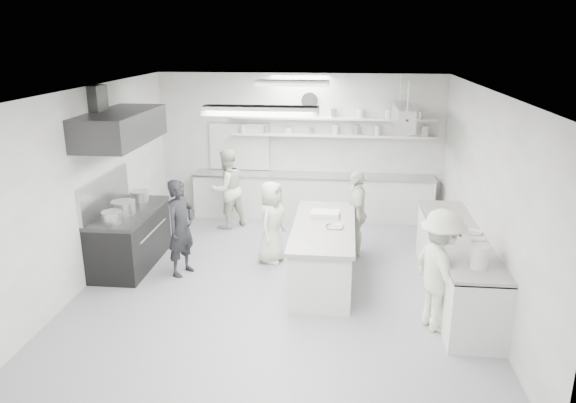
# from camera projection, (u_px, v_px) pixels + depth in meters

# --- Properties ---
(floor) EXTENTS (6.00, 7.00, 0.02)m
(floor) POSITION_uv_depth(u_px,v_px,m) (281.00, 281.00, 8.60)
(floor) COLOR gray
(floor) RESTS_ON ground
(ceiling) EXTENTS (6.00, 7.00, 0.02)m
(ceiling) POSITION_uv_depth(u_px,v_px,m) (280.00, 89.00, 7.70)
(ceiling) COLOR white
(ceiling) RESTS_ON wall_back
(wall_back) EXTENTS (6.00, 0.04, 3.00)m
(wall_back) POSITION_uv_depth(u_px,v_px,m) (300.00, 145.00, 11.47)
(wall_back) COLOR silver
(wall_back) RESTS_ON floor
(wall_front) EXTENTS (6.00, 0.04, 3.00)m
(wall_front) POSITION_uv_depth(u_px,v_px,m) (234.00, 298.00, 4.82)
(wall_front) COLOR silver
(wall_front) RESTS_ON floor
(wall_left) EXTENTS (0.04, 7.00, 3.00)m
(wall_left) POSITION_uv_depth(u_px,v_px,m) (90.00, 185.00, 8.45)
(wall_left) COLOR silver
(wall_left) RESTS_ON floor
(wall_right) EXTENTS (0.04, 7.00, 3.00)m
(wall_right) POSITION_uv_depth(u_px,v_px,m) (485.00, 196.00, 7.85)
(wall_right) COLOR silver
(wall_right) RESTS_ON floor
(stove) EXTENTS (0.80, 1.80, 0.90)m
(stove) POSITION_uv_depth(u_px,v_px,m) (130.00, 239.00, 9.10)
(stove) COLOR black
(stove) RESTS_ON floor
(exhaust_hood) EXTENTS (0.85, 2.00, 0.50)m
(exhaust_hood) POSITION_uv_depth(u_px,v_px,m) (120.00, 127.00, 8.54)
(exhaust_hood) COLOR #313131
(exhaust_hood) RESTS_ON wall_left
(back_counter) EXTENTS (5.00, 0.60, 0.92)m
(back_counter) POSITION_uv_depth(u_px,v_px,m) (312.00, 197.00, 11.47)
(back_counter) COLOR silver
(back_counter) RESTS_ON floor
(shelf_lower) EXTENTS (4.20, 0.26, 0.04)m
(shelf_lower) POSITION_uv_depth(u_px,v_px,m) (333.00, 135.00, 11.21)
(shelf_lower) COLOR silver
(shelf_lower) RESTS_ON wall_back
(shelf_upper) EXTENTS (4.20, 0.26, 0.04)m
(shelf_upper) POSITION_uv_depth(u_px,v_px,m) (333.00, 118.00, 11.10)
(shelf_upper) COLOR silver
(shelf_upper) RESTS_ON wall_back
(pass_through_window) EXTENTS (1.30, 0.04, 1.00)m
(pass_through_window) POSITION_uv_depth(u_px,v_px,m) (240.00, 147.00, 11.60)
(pass_through_window) COLOR black
(pass_through_window) RESTS_ON wall_back
(wall_clock) EXTENTS (0.32, 0.05, 0.32)m
(wall_clock) POSITION_uv_depth(u_px,v_px,m) (310.00, 101.00, 11.13)
(wall_clock) COLOR silver
(wall_clock) RESTS_ON wall_back
(right_counter) EXTENTS (0.74, 3.30, 0.94)m
(right_counter) POSITION_uv_depth(u_px,v_px,m) (456.00, 266.00, 8.00)
(right_counter) COLOR silver
(right_counter) RESTS_ON floor
(pot_rack) EXTENTS (0.30, 1.60, 0.40)m
(pot_rack) POSITION_uv_depth(u_px,v_px,m) (403.00, 117.00, 9.99)
(pot_rack) COLOR #AEAEAE
(pot_rack) RESTS_ON ceiling
(light_fixture_front) EXTENTS (1.30, 0.25, 0.10)m
(light_fixture_front) POSITION_uv_depth(u_px,v_px,m) (261.00, 111.00, 6.01)
(light_fixture_front) COLOR silver
(light_fixture_front) RESTS_ON ceiling
(light_fixture_rear) EXTENTS (1.30, 0.25, 0.10)m
(light_fixture_rear) POSITION_uv_depth(u_px,v_px,m) (292.00, 83.00, 9.43)
(light_fixture_rear) COLOR silver
(light_fixture_rear) RESTS_ON ceiling
(prep_island) EXTENTS (0.89, 2.37, 0.87)m
(prep_island) POSITION_uv_depth(u_px,v_px,m) (323.00, 254.00, 8.54)
(prep_island) COLOR silver
(prep_island) RESTS_ON floor
(stove_pot) EXTENTS (0.39, 0.39, 0.26)m
(stove_pot) POSITION_uv_depth(u_px,v_px,m) (124.00, 209.00, 8.78)
(stove_pot) COLOR #AEAEAE
(stove_pot) RESTS_ON stove
(cook_stove) EXTENTS (0.57, 0.68, 1.59)m
(cook_stove) POSITION_uv_depth(u_px,v_px,m) (181.00, 228.00, 8.64)
(cook_stove) COLOR black
(cook_stove) RESTS_ON floor
(cook_back) EXTENTS (0.98, 0.98, 1.61)m
(cook_back) POSITION_uv_depth(u_px,v_px,m) (227.00, 189.00, 10.79)
(cook_back) COLOR beige
(cook_back) RESTS_ON floor
(cook_island_left) EXTENTS (0.63, 0.79, 1.42)m
(cook_island_left) POSITION_uv_depth(u_px,v_px,m) (271.00, 222.00, 9.16)
(cook_island_left) COLOR beige
(cook_island_left) RESTS_ON floor
(cook_island_right) EXTENTS (0.38, 0.89, 1.51)m
(cook_island_right) POSITION_uv_depth(u_px,v_px,m) (356.00, 213.00, 9.48)
(cook_island_right) COLOR beige
(cook_island_right) RESTS_ON floor
(cook_right) EXTENTS (0.95, 1.21, 1.65)m
(cook_right) POSITION_uv_depth(u_px,v_px,m) (440.00, 271.00, 6.99)
(cook_right) COLOR beige
(cook_right) RESTS_ON floor
(bowl_island_a) EXTENTS (0.31, 0.31, 0.07)m
(bowl_island_a) POSITION_uv_depth(u_px,v_px,m) (335.00, 228.00, 8.30)
(bowl_island_a) COLOR #AEAEAE
(bowl_island_a) RESTS_ON prep_island
(bowl_island_b) EXTENTS (0.18, 0.18, 0.06)m
(bowl_island_b) POSITION_uv_depth(u_px,v_px,m) (310.00, 241.00, 7.79)
(bowl_island_b) COLOR silver
(bowl_island_b) RESTS_ON prep_island
(bowl_right) EXTENTS (0.33, 0.33, 0.06)m
(bowl_right) POSITION_uv_depth(u_px,v_px,m) (472.00, 233.00, 7.89)
(bowl_right) COLOR silver
(bowl_right) RESTS_ON right_counter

